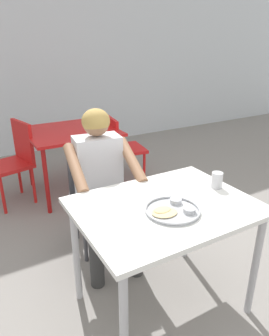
% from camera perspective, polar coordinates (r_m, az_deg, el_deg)
% --- Properties ---
extents(ground_plane, '(12.00, 12.00, 0.05)m').
position_cam_1_polar(ground_plane, '(2.27, 8.21, -24.57)').
color(ground_plane, gray).
extents(back_wall, '(12.00, 0.12, 3.40)m').
position_cam_1_polar(back_wall, '(5.00, -19.58, 22.01)').
color(back_wall, silver).
rests_on(back_wall, ground).
extents(table_foreground, '(1.02, 0.77, 0.75)m').
position_cam_1_polar(table_foreground, '(1.84, 5.63, -9.05)').
color(table_foreground, white).
rests_on(table_foreground, ground).
extents(thali_tray, '(0.31, 0.31, 0.03)m').
position_cam_1_polar(thali_tray, '(1.73, 7.04, -7.60)').
color(thali_tray, '#B7BABF').
rests_on(thali_tray, table_foreground).
extents(drinking_cup, '(0.07, 0.07, 0.10)m').
position_cam_1_polar(drinking_cup, '(2.03, 14.97, -2.08)').
color(drinking_cup, silver).
rests_on(drinking_cup, table_foreground).
extents(chair_foreground, '(0.44, 0.46, 0.81)m').
position_cam_1_polar(chair_foreground, '(2.58, -7.40, -4.38)').
color(chair_foreground, '#3F3F44').
rests_on(chair_foreground, ground).
extents(diner_foreground, '(0.54, 0.59, 1.18)m').
position_cam_1_polar(diner_foreground, '(2.29, -6.08, -1.40)').
color(diner_foreground, '#333333').
rests_on(diner_foreground, ground).
extents(table_background_red, '(0.94, 0.88, 0.72)m').
position_cam_1_polar(table_background_red, '(3.50, -11.55, 5.64)').
color(table_background_red, red).
rests_on(table_background_red, ground).
extents(chair_red_left, '(0.50, 0.50, 0.86)m').
position_cam_1_polar(chair_red_left, '(3.47, -21.15, 1.85)').
color(chair_red_left, red).
rests_on(chair_red_left, ground).
extents(chair_red_right, '(0.46, 0.48, 0.81)m').
position_cam_1_polar(chair_red_right, '(3.73, -2.54, 4.30)').
color(chair_red_right, red).
rests_on(chair_red_right, ground).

